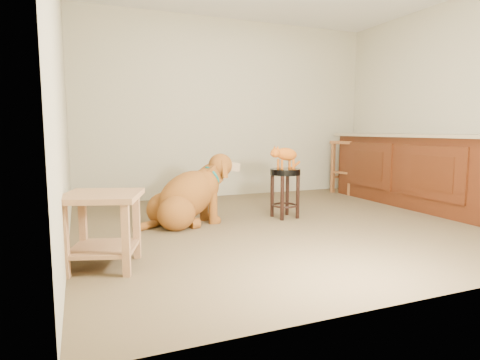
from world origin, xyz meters
name	(u,v)px	position (x,y,z in m)	size (l,w,h in m)	color
floor	(296,223)	(0.00, 0.00, 0.00)	(4.50, 4.00, 0.01)	brown
room_shell	(299,62)	(0.00, 0.00, 1.68)	(4.54, 4.04, 2.62)	#B2AC8F
cabinet_run	(415,172)	(1.94, 0.30, 0.44)	(0.70, 2.56, 0.94)	#4C210D
padded_stool	(285,183)	(0.01, 0.28, 0.40)	(0.34, 0.34, 0.56)	black
wood_stool	(349,166)	(1.81, 1.50, 0.43)	(0.52, 0.52, 0.82)	brown
side_table	(103,219)	(-2.00, -0.71, 0.36)	(0.66, 0.66, 0.54)	#936844
golden_retriever	(188,197)	(-1.10, 0.35, 0.29)	(1.22, 0.67, 0.79)	brown
tabby_kitten	(285,155)	(0.00, 0.28, 0.71)	(0.45, 0.20, 0.29)	#A14A10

